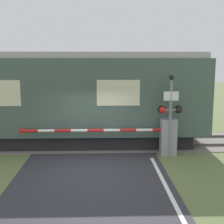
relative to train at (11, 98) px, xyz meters
name	(u,v)px	position (x,y,z in m)	size (l,w,h in m)	color
ground_plane	(93,169)	(3.55, -3.27, -2.00)	(80.00, 80.00, 0.00)	#5B6B3D
track_bed	(95,142)	(3.55, 0.00, -1.97)	(36.00, 3.20, 0.13)	slate
train	(11,98)	(0.00, 0.00, 0.00)	(16.38, 3.01, 3.90)	black
crossing_barrier	(157,136)	(5.97, -1.77, -1.26)	(5.94, 0.44, 1.39)	gray
signal_post	(171,111)	(6.41, -1.99, -0.25)	(0.92, 0.26, 3.06)	gray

